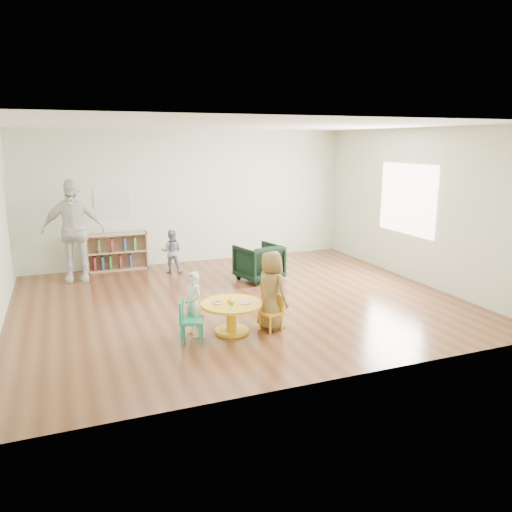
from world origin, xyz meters
The scene contains 11 objects.
room centered at (0.01, 0.00, 1.89)m, with size 7.10×7.00×2.80m.
activity_table centered at (-0.53, -1.26, 0.29)m, with size 0.84×0.84×0.46m.
kid_chair_left centered at (-1.16, -1.35, 0.30)m, with size 0.38×0.38×0.56m.
kid_chair_right centered at (0.03, -1.36, 0.27)m, with size 0.34×0.34×0.50m.
bookshelf centered at (-1.61, 2.86, 0.37)m, with size 1.20×0.30×0.75m.
alphabet_poster centered at (-1.60, 2.98, 1.35)m, with size 0.74×0.01×0.54m.
armchair centered at (0.78, 1.05, 0.34)m, with size 0.73×0.75×0.69m, color black.
child_left centered at (-1.05, -1.19, 0.44)m, with size 0.32×0.21×0.89m, color white.
child_right centered at (0.03, -1.32, 0.55)m, with size 0.54×0.35×1.11m, color gold.
toddler centered at (-0.62, 2.20, 0.43)m, with size 0.42×0.33×0.87m, color #1B1F44.
adult_caretaker centered at (-2.41, 2.30, 0.95)m, with size 1.11×0.46×1.90m, color silver.
Camera 1 is at (-2.58, -7.38, 2.56)m, focal length 35.00 mm.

